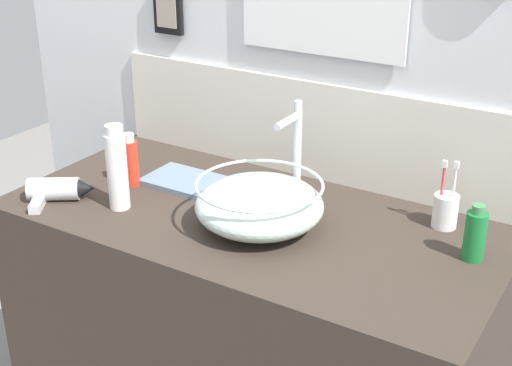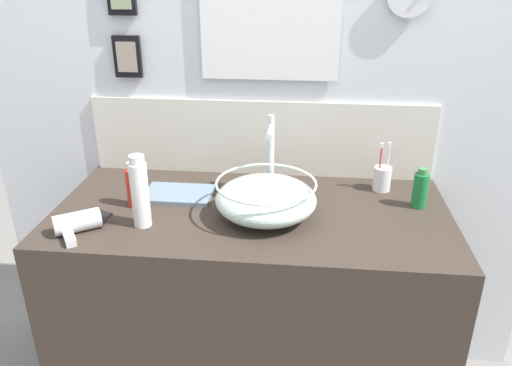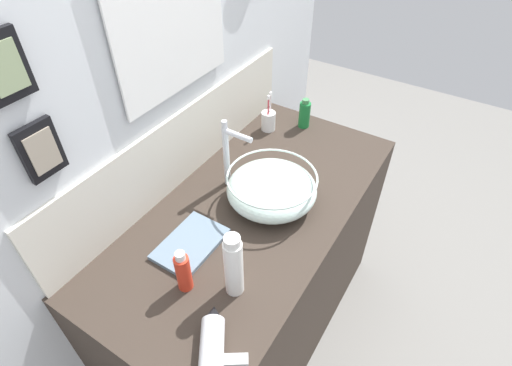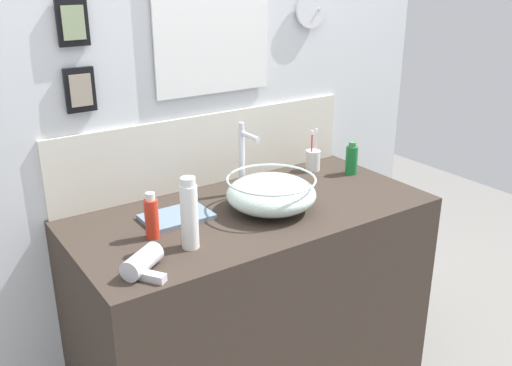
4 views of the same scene
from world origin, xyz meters
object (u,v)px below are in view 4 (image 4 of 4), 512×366
object	(u,v)px
faucet	(243,154)
toothbrush_cup	(313,160)
glass_bowl_sink	(271,193)
hair_drier	(146,260)
soap_dispenser	(152,217)
hand_towel	(177,217)
spray_bottle	(189,214)
lotion_bottle	(352,159)

from	to	relation	value
faucet	toothbrush_cup	distance (m)	0.43
glass_bowl_sink	faucet	xyz separation A→B (m)	(-0.00, 0.19, 0.10)
faucet	toothbrush_cup	size ratio (longest dim) A/B	1.56
hair_drier	soap_dispenser	world-z (taller)	soap_dispenser
hand_towel	spray_bottle	bearing A→B (deg)	-105.33
spray_bottle	toothbrush_cup	bearing A→B (deg)	24.01
toothbrush_cup	hand_towel	size ratio (longest dim) A/B	0.77
hair_drier	soap_dispenser	xyz separation A→B (m)	(0.11, 0.19, 0.04)
faucet	hair_drier	size ratio (longest dim) A/B	1.50
soap_dispenser	hair_drier	bearing A→B (deg)	-119.63
hair_drier	faucet	bearing A→B (deg)	30.94
faucet	hair_drier	xyz separation A→B (m)	(-0.56, -0.34, -0.13)
hair_drier	lotion_bottle	distance (m)	1.11
faucet	spray_bottle	bearing A→B (deg)	-143.67
toothbrush_cup	hand_towel	distance (m)	0.74
soap_dispenser	hand_towel	distance (m)	0.17
soap_dispenser	toothbrush_cup	bearing A→B (deg)	14.28
hair_drier	spray_bottle	world-z (taller)	spray_bottle
glass_bowl_sink	soap_dispenser	bearing A→B (deg)	175.67
glass_bowl_sink	hand_towel	distance (m)	0.35
glass_bowl_sink	hand_towel	bearing A→B (deg)	159.22
faucet	soap_dispenser	world-z (taller)	faucet
hair_drier	lotion_bottle	xyz separation A→B (m)	(1.08, 0.28, 0.03)
faucet	lotion_bottle	world-z (taller)	faucet
hair_drier	lotion_bottle	size ratio (longest dim) A/B	1.36
glass_bowl_sink	lotion_bottle	world-z (taller)	lotion_bottle
spray_bottle	faucet	bearing A→B (deg)	36.33
faucet	spray_bottle	world-z (taller)	faucet
soap_dispenser	faucet	bearing A→B (deg)	18.27
toothbrush_cup	lotion_bottle	xyz separation A→B (m)	(0.11, -0.13, 0.02)
faucet	hair_drier	distance (m)	0.67
faucet	spray_bottle	distance (m)	0.48
glass_bowl_sink	spray_bottle	distance (m)	0.40
hair_drier	hand_towel	distance (m)	0.36
hand_towel	hair_drier	bearing A→B (deg)	-130.83
glass_bowl_sink	spray_bottle	world-z (taller)	spray_bottle
spray_bottle	lotion_bottle	world-z (taller)	spray_bottle
faucet	soap_dispenser	xyz separation A→B (m)	(-0.46, -0.15, -0.09)
hair_drier	glass_bowl_sink	bearing A→B (deg)	15.11
faucet	lotion_bottle	size ratio (longest dim) A/B	2.03
lotion_bottle	hand_towel	bearing A→B (deg)	-179.75
hair_drier	spray_bottle	bearing A→B (deg)	16.88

